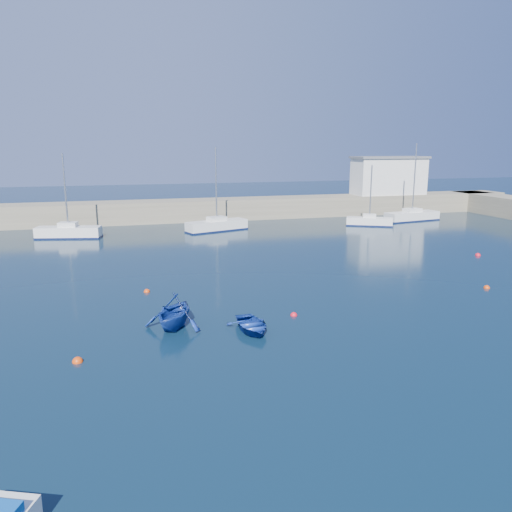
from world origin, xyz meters
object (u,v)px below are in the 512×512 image
object	(u,v)px
sailboat_7	(369,221)
harbor_office	(389,177)
sailboat_8	(412,216)
sailboat_6	(217,225)
dinghy_center	(251,325)
sailboat_5	(69,232)
dinghy_left	(174,311)

from	to	relation	value
sailboat_7	harbor_office	bearing A→B (deg)	-11.58
sailboat_7	sailboat_8	size ratio (longest dim) A/B	0.74
sailboat_6	dinghy_center	size ratio (longest dim) A/B	3.07
sailboat_6	sailboat_7	xyz separation A→B (m)	(18.21, -1.33, -0.08)
harbor_office	sailboat_7	distance (m)	13.85
sailboat_6	dinghy_center	bearing A→B (deg)	153.52
harbor_office	sailboat_7	xyz separation A→B (m)	(-8.21, -10.18, -4.54)
sailboat_5	sailboat_7	xyz separation A→B (m)	(33.83, -1.07, -0.09)
harbor_office	dinghy_left	distance (m)	51.83
sailboat_8	dinghy_center	bearing A→B (deg)	127.22
sailboat_6	dinghy_left	world-z (taller)	sailboat_6
sailboat_8	dinghy_center	distance (m)	43.70
sailboat_7	dinghy_center	bearing A→B (deg)	170.06
dinghy_left	sailboat_7	bearing A→B (deg)	75.31
harbor_office	sailboat_8	xyz separation A→B (m)	(-0.99, -7.92, -4.48)
sailboat_6	sailboat_7	distance (m)	18.26
sailboat_8	dinghy_left	distance (m)	45.34
sailboat_5	sailboat_6	size ratio (longest dim) A/B	0.93
sailboat_8	dinghy_left	xyz separation A→B (m)	(-33.55, -30.49, 0.29)
sailboat_7	sailboat_6	bearing A→B (deg)	113.09
dinghy_left	harbor_office	bearing A→B (deg)	76.36
sailboat_6	sailboat_8	xyz separation A→B (m)	(25.43, 0.93, -0.01)
sailboat_8	dinghy_left	world-z (taller)	sailboat_8
sailboat_8	sailboat_7	bearing A→B (deg)	97.62
harbor_office	dinghy_left	xyz separation A→B (m)	(-34.54, -38.41, -4.18)
sailboat_5	dinghy_center	size ratio (longest dim) A/B	2.87
harbor_office	sailboat_8	bearing A→B (deg)	-97.13
sailboat_6	dinghy_center	xyz separation A→B (m)	(-4.36, -31.04, -0.32)
sailboat_6	sailboat_8	distance (m)	25.44
sailboat_7	sailboat_8	distance (m)	7.57
harbor_office	sailboat_6	distance (m)	28.22
sailboat_8	dinghy_center	world-z (taller)	sailboat_8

